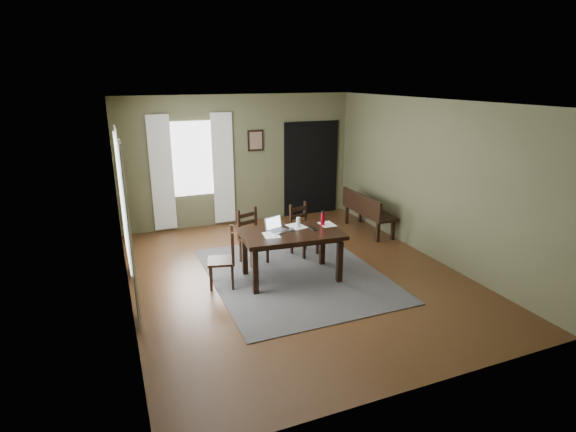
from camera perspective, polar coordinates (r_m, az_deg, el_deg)
name	(u,v)px	position (r m, az deg, el deg)	size (l,w,h in m)	color
ground	(295,275)	(7.27, 0.90, -7.48)	(5.00, 6.00, 0.01)	#492C16
room_shell	(296,164)	(6.72, 0.97, 6.65)	(5.02, 6.02, 2.71)	brown
rug	(295,274)	(7.27, 0.90, -7.40)	(2.60, 3.20, 0.01)	#414141
dining_table	(291,238)	(6.89, 0.41, -2.75)	(1.59, 1.03, 0.76)	black
chair_end	(224,259)	(6.78, -8.08, -5.42)	(0.48, 0.48, 0.90)	black
chair_back_left	(252,237)	(7.61, -4.60, -2.68)	(0.50, 0.50, 0.91)	black
chair_back_right	(303,230)	(7.94, 1.90, -1.80)	(0.50, 0.50, 0.90)	black
bench	(366,209)	(9.20, 9.92, 0.85)	(0.45, 1.41, 0.80)	black
laptop	(276,227)	(6.89, -1.56, -1.44)	(0.38, 0.34, 0.22)	#B7B7BC
computer_mouse	(292,230)	(6.90, 0.47, -1.75)	(0.06, 0.10, 0.03)	#3F3F42
tv_remote	(313,229)	(6.98, 3.20, -1.61)	(0.05, 0.19, 0.02)	black
drinking_glass	(298,222)	(7.06, 1.31, -0.79)	(0.07, 0.07, 0.15)	silver
water_bottle	(323,219)	(7.15, 4.45, -0.34)	(0.07, 0.07, 0.24)	#B30D1D
paper_a	(271,235)	(6.72, -2.13, -2.44)	(0.22, 0.29, 0.00)	white
paper_c	(297,226)	(7.10, 1.09, -1.31)	(0.24, 0.32, 0.00)	white
paper_d	(327,224)	(7.23, 4.98, -1.05)	(0.22, 0.29, 0.00)	white
window_left	(122,200)	(6.47, -20.36, 1.93)	(0.01, 1.30, 1.70)	white
window_back	(192,159)	(9.32, -12.07, 7.11)	(1.00, 0.01, 1.50)	white
curtain_left_near	(130,236)	(5.76, -19.42, -2.44)	(0.03, 0.48, 2.30)	silver
curtain_left_far	(123,202)	(7.33, -20.22, 1.64)	(0.03, 0.48, 2.30)	silver
curtain_back_left	(162,174)	(9.25, -15.72, 5.18)	(0.44, 0.03, 2.30)	silver
curtain_back_right	(223,169)	(9.46, -8.23, 5.92)	(0.44, 0.03, 2.30)	silver
framed_picture	(256,140)	(9.59, -4.13, 9.55)	(0.34, 0.03, 0.44)	black
doorway_back	(311,169)	(10.18, 2.95, 6.03)	(1.30, 0.03, 2.10)	black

